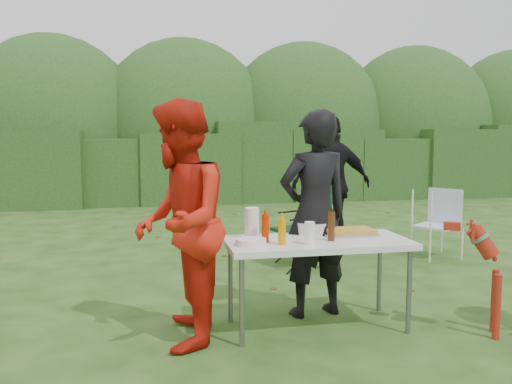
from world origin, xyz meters
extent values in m
plane|color=#1E4211|center=(0.00, 0.00, 0.00)|extent=(80.00, 80.00, 0.00)
cube|color=#23471C|center=(0.00, 8.00, 0.85)|extent=(22.00, 1.40, 1.70)
ellipsoid|color=#3D6628|center=(0.00, 9.60, 1.60)|extent=(20.00, 2.60, 3.20)
cube|color=silver|center=(0.37, -0.29, 0.71)|extent=(1.50, 0.70, 0.05)
cylinder|color=slate|center=(-0.31, -0.57, 0.34)|extent=(0.04, 0.04, 0.69)
cylinder|color=slate|center=(1.05, -0.57, 0.34)|extent=(0.04, 0.04, 0.69)
cylinder|color=slate|center=(-0.31, -0.01, 0.34)|extent=(0.04, 0.04, 0.69)
cylinder|color=slate|center=(1.05, -0.01, 0.34)|extent=(0.04, 0.04, 0.69)
imported|color=black|center=(0.44, 0.02, 0.90)|extent=(0.73, 0.55, 1.81)
imported|color=red|center=(-0.76, -0.41, 0.93)|extent=(0.81, 0.99, 1.86)
imported|color=black|center=(1.42, 2.34, 0.92)|extent=(1.09, 0.47, 1.84)
cube|color=#B7B7BA|center=(0.70, -0.16, 0.75)|extent=(0.45, 0.30, 0.02)
cube|color=gold|center=(0.70, -0.16, 0.78)|extent=(0.40, 0.26, 0.04)
cylinder|color=orange|center=(0.04, -0.42, 0.84)|extent=(0.06, 0.06, 0.20)
cylinder|color=#B92202|center=(-0.07, -0.30, 0.85)|extent=(0.06, 0.06, 0.22)
cylinder|color=#47230F|center=(0.47, -0.35, 0.86)|extent=(0.06, 0.06, 0.24)
cylinder|color=white|center=(-0.15, -0.15, 0.87)|extent=(0.12, 0.12, 0.26)
cylinder|color=white|center=(0.25, -0.46, 0.83)|extent=(0.08, 0.08, 0.18)
cylinder|color=silver|center=(0.40, -0.04, 0.79)|extent=(0.26, 0.26, 0.10)
cylinder|color=white|center=(-0.20, -0.38, 0.77)|extent=(0.24, 0.24, 0.05)
camera|label=1|loc=(-1.00, -4.45, 1.62)|focal=38.00mm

